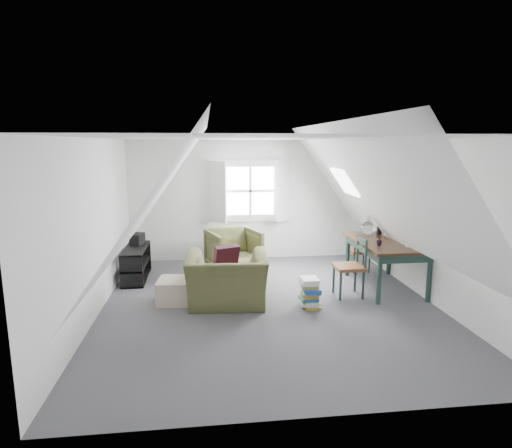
{
  "coord_description": "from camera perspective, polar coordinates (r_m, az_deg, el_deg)",
  "views": [
    {
      "loc": [
        -0.93,
        -6.11,
        2.42
      ],
      "look_at": [
        -0.13,
        0.6,
        1.15
      ],
      "focal_mm": 30.0,
      "sensor_mm": 36.0,
      "label": 1
    }
  ],
  "objects": [
    {
      "name": "slope_right",
      "position": [
        6.63,
        15.28,
        4.7
      ],
      "size": [
        3.19,
        5.5,
        4.48
      ],
      "primitive_type": "plane",
      "rotation": [
        0.0,
        -2.19,
        0.0
      ],
      "color": "white",
      "rests_on": "wall_right"
    },
    {
      "name": "wall_back",
      "position": [
        8.99,
        -0.8,
        3.18
      ],
      "size": [
        5.0,
        0.0,
        5.0
      ],
      "primitive_type": "plane",
      "rotation": [
        1.57,
        0.0,
        0.0
      ],
      "color": "silver",
      "rests_on": "ground"
    },
    {
      "name": "armchair_far",
      "position": [
        8.27,
        -2.99,
        -6.36
      ],
      "size": [
        1.13,
        1.15,
        0.83
      ],
      "primitive_type": "imported",
      "rotation": [
        0.0,
        0.0,
        0.33
      ],
      "color": "#484A27",
      "rests_on": "floor"
    },
    {
      "name": "dining_chair_far",
      "position": [
        8.41,
        13.68,
        -3.46
      ],
      "size": [
        0.37,
        0.37,
        0.79
      ],
      "rotation": [
        0.0,
        0.0,
        3.44
      ],
      "color": "brown",
      "rests_on": "floor"
    },
    {
      "name": "slope_left",
      "position": [
        6.18,
        -12.55,
        4.41
      ],
      "size": [
        3.19,
        5.5,
        4.48
      ],
      "primitive_type": "plane",
      "rotation": [
        0.0,
        2.19,
        0.0
      ],
      "color": "white",
      "rests_on": "wall_left"
    },
    {
      "name": "wall_left",
      "position": [
        6.42,
        -20.83,
        -0.55
      ],
      "size": [
        0.0,
        5.5,
        5.5
      ],
      "primitive_type": "plane",
      "rotation": [
        1.57,
        0.0,
        1.57
      ],
      "color": "silver",
      "rests_on": "ground"
    },
    {
      "name": "media_shelf",
      "position": [
        8.04,
        -15.71,
        -5.31
      ],
      "size": [
        0.38,
        1.14,
        0.58
      ],
      "rotation": [
        0.0,
        0.0,
        0.05
      ],
      "color": "black",
      "rests_on": "floor"
    },
    {
      "name": "wall_right",
      "position": [
        7.11,
        22.19,
        0.39
      ],
      "size": [
        0.0,
        5.5,
        5.5
      ],
      "primitive_type": "plane",
      "rotation": [
        1.57,
        0.0,
        -1.57
      ],
      "color": "silver",
      "rests_on": "ground"
    },
    {
      "name": "demijohn",
      "position": [
        7.81,
        14.69,
        -0.48
      ],
      "size": [
        0.25,
        0.25,
        0.35
      ],
      "rotation": [
        0.0,
        0.0,
        -0.12
      ],
      "color": "silver",
      "rests_on": "dining_table"
    },
    {
      "name": "dining_chair_near",
      "position": [
        7.02,
        12.56,
        -5.45
      ],
      "size": [
        0.45,
        0.45,
        0.96
      ],
      "rotation": [
        0.0,
        0.0,
        -1.22
      ],
      "color": "brown",
      "rests_on": "floor"
    },
    {
      "name": "electronics_box",
      "position": [
        8.22,
        -15.55,
        -1.98
      ],
      "size": [
        0.27,
        0.32,
        0.22
      ],
      "primitive_type": "cube",
      "rotation": [
        0.0,
        0.0,
        -0.29
      ],
      "color": "black",
      "rests_on": "media_shelf"
    },
    {
      "name": "ottoman",
      "position": [
        6.81,
        -10.6,
        -8.73
      ],
      "size": [
        0.6,
        0.6,
        0.36
      ],
      "primitive_type": "cube",
      "rotation": [
        0.0,
        0.0,
        -0.11
      ],
      "color": "tan",
      "rests_on": "floor"
    },
    {
      "name": "throw_pillow",
      "position": [
        6.62,
        -3.98,
        -4.38
      ],
      "size": [
        0.43,
        0.33,
        0.39
      ],
      "primitive_type": "cube",
      "rotation": [
        0.31,
        0.0,
        0.33
      ],
      "color": "#3B101F",
      "rests_on": "armchair_near"
    },
    {
      "name": "dining_table",
      "position": [
        7.52,
        16.91,
        -2.97
      ],
      "size": [
        0.98,
        1.63,
        0.82
      ],
      "rotation": [
        0.0,
        0.0,
        -0.04
      ],
      "color": "black",
      "rests_on": "floor"
    },
    {
      "name": "cup",
      "position": [
        7.13,
        16.08,
        -2.77
      ],
      "size": [
        0.11,
        0.11,
        0.08
      ],
      "primitive_type": "imported",
      "rotation": [
        0.0,
        0.0,
        0.3
      ],
      "color": "black",
      "rests_on": "dining_table"
    },
    {
      "name": "floor",
      "position": [
        6.64,
        1.76,
        -10.72
      ],
      "size": [
        5.5,
        5.5,
        0.0
      ],
      "primitive_type": "plane",
      "color": "#47474B",
      "rests_on": "ground"
    },
    {
      "name": "armchair_near",
      "position": [
        6.69,
        -3.84,
        -10.56
      ],
      "size": [
        1.26,
        1.12,
        0.78
      ],
      "primitive_type": "imported",
      "rotation": [
        0.0,
        0.0,
        3.08
      ],
      "color": "#484A27",
      "rests_on": "floor"
    },
    {
      "name": "dormer_window",
      "position": [
        8.89,
        -0.75,
        4.4
      ],
      "size": [
        1.71,
        0.35,
        1.3
      ],
      "color": "white",
      "rests_on": "wall_back"
    },
    {
      "name": "skylight",
      "position": [
        7.84,
        11.72,
        5.51
      ],
      "size": [
        0.35,
        0.75,
        0.47
      ],
      "primitive_type": "cube",
      "rotation": [
        0.0,
        0.95,
        0.0
      ],
      "color": "white",
      "rests_on": "slope_right"
    },
    {
      "name": "magazine_stack",
      "position": [
        6.54,
        7.22,
        -9.06
      ],
      "size": [
        0.33,
        0.39,
        0.44
      ],
      "rotation": [
        0.0,
        0.0,
        0.14
      ],
      "color": "#B29933",
      "rests_on": "floor"
    },
    {
      "name": "paper_box",
      "position": [
        7.18,
        19.86,
        -2.74
      ],
      "size": [
        0.14,
        0.11,
        0.04
      ],
      "primitive_type": "cube",
      "rotation": [
        0.0,
        0.0,
        -0.24
      ],
      "color": "white",
      "rests_on": "dining_table"
    },
    {
      "name": "vase_twigs",
      "position": [
        8.0,
        16.11,
        -0.25
      ],
      "size": [
        0.09,
        0.09,
        0.67
      ],
      "rotation": [
        0.0,
        0.0,
        0.28
      ],
      "color": "black",
      "rests_on": "dining_table"
    },
    {
      "name": "wall_front",
      "position": [
        3.68,
        8.31,
        -8.01
      ],
      "size": [
        5.0,
        0.0,
        5.0
      ],
      "primitive_type": "plane",
      "rotation": [
        -1.57,
        0.0,
        0.0
      ],
      "color": "silver",
      "rests_on": "ground"
    },
    {
      "name": "ceiling",
      "position": [
        6.18,
        1.9,
        11.4
      ],
      "size": [
        5.5,
        5.5,
        0.0
      ],
      "primitive_type": "plane",
      "rotation": [
        3.14,
        0.0,
        0.0
      ],
      "color": "white",
      "rests_on": "wall_back"
    }
  ]
}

